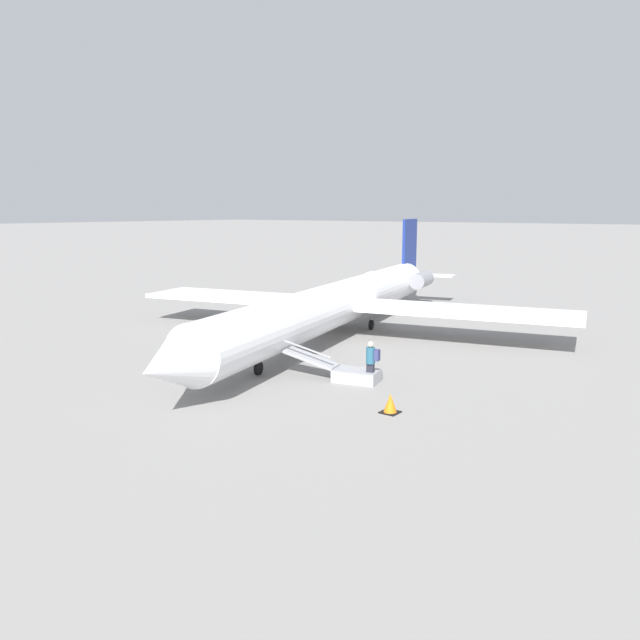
% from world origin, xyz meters
% --- Properties ---
extents(ground_plane, '(600.00, 600.00, 0.00)m').
position_xyz_m(ground_plane, '(0.00, 0.00, 0.00)').
color(ground_plane, gray).
extents(airplane_main, '(32.13, 25.09, 6.17)m').
position_xyz_m(airplane_main, '(-0.89, -0.21, 1.84)').
color(airplane_main, white).
rests_on(airplane_main, ground).
extents(boarding_stairs, '(1.92, 4.14, 1.59)m').
position_xyz_m(boarding_stairs, '(6.98, 5.47, 0.36)').
color(boarding_stairs, '#99999E').
rests_on(boarding_stairs, ground).
extents(passenger, '(0.40, 0.56, 1.74)m').
position_xyz_m(passenger, '(6.85, 6.54, 1.00)').
color(passenger, '#23232D').
rests_on(passenger, ground).
extents(traffic_cone_near_stairs, '(0.61, 0.61, 0.67)m').
position_xyz_m(traffic_cone_near_stairs, '(9.43, 8.94, 0.31)').
color(traffic_cone_near_stairs, black).
rests_on(traffic_cone_near_stairs, ground).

